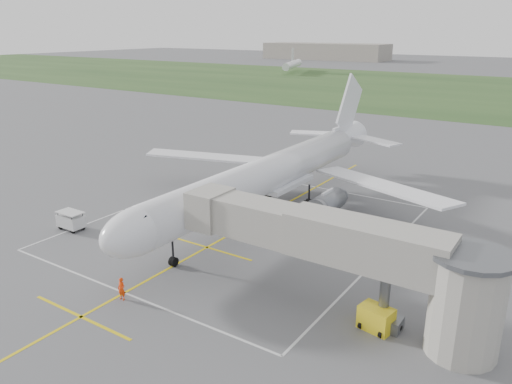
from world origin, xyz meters
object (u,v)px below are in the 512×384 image
Objects in this scene: jet_bridge at (355,255)px; ramp_worker_nose at (122,289)px; airliner at (269,175)px; baggage_cart at (71,220)px; ramp_worker_wing at (238,202)px; gpu_unit at (376,319)px.

ramp_worker_nose is (-15.12, -7.24, -3.87)m from jet_bridge.
airliner is 20.75m from baggage_cart.
jet_bridge reaches higher than ramp_worker_wing.
gpu_unit is 1.55× the size of ramp_worker_wing.
airliner is at bearing 137.81° from jet_bridge.
ramp_worker_nose is at bearing -88.40° from airliner.
airliner is 17.34× the size of baggage_cart.
ramp_worker_wing is (-21.31, 14.00, -0.03)m from gpu_unit.
baggage_cart is at bearing -178.81° from jet_bridge.
airliner is 29.92× the size of ramp_worker_wing.
ramp_worker_wing is (-3.58, -0.76, -3.61)m from airliner.
ramp_worker_nose is at bearing -24.52° from baggage_cart.
baggage_cart is 1.73× the size of ramp_worker_wing.
baggage_cart reaches higher than gpu_unit.
ramp_worker_nose is (0.60, -21.49, -3.52)m from airliner.
baggage_cart is at bearing 90.92° from ramp_worker_wing.
airliner reaches higher than baggage_cart.
baggage_cart is 17.57m from ramp_worker_wing.
baggage_cart reaches higher than ramp_worker_wing.
ramp_worker_wing is (-4.18, 20.73, -0.09)m from ramp_worker_nose.
jet_bridge is (15.72, -14.25, 0.35)m from airliner.
gpu_unit is (2.01, -0.52, -3.93)m from jet_bridge.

